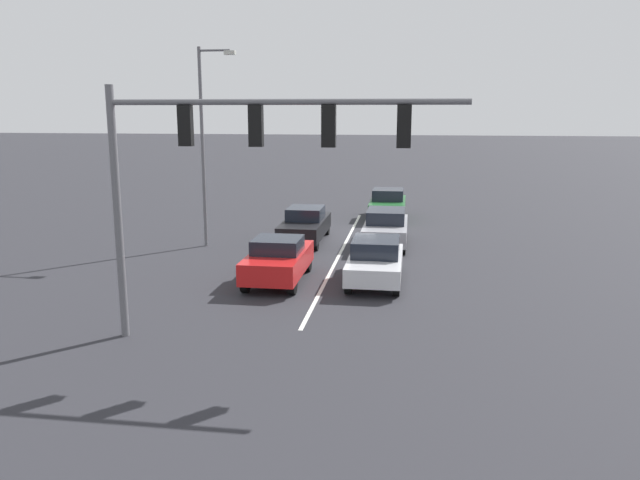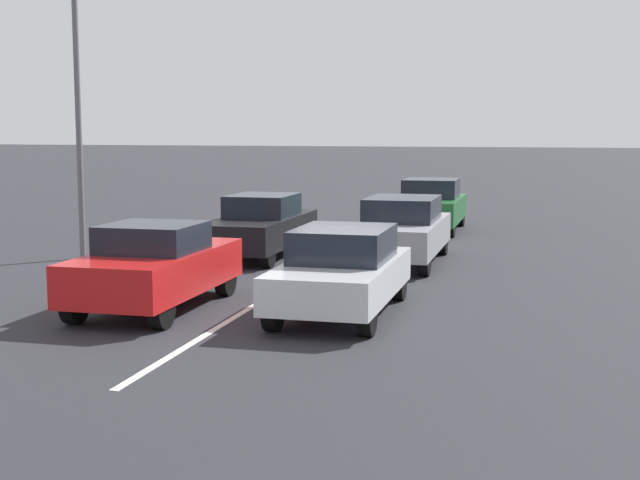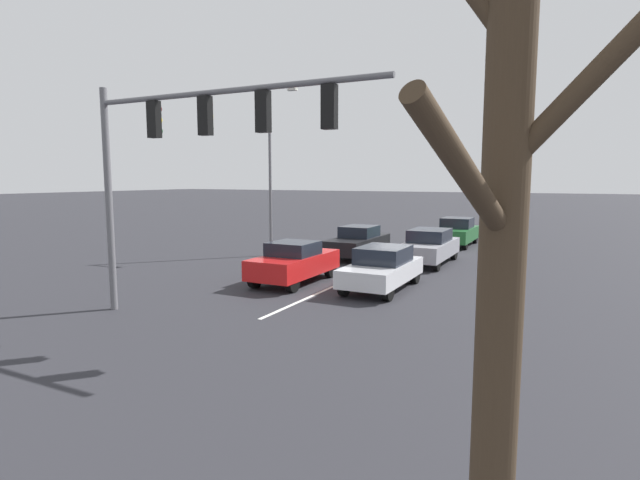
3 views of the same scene
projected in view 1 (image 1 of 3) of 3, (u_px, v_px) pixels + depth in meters
ground_plane at (349, 237)px, 28.46m from camera, size 240.00×240.00×0.00m
lane_stripe_left_divider at (341, 253)px, 25.31m from camera, size 0.12×18.50×0.01m
car_silver_leftlane_front at (375, 260)px, 20.87m from camera, size 1.75×4.09×1.46m
car_red_midlane_front at (278, 259)px, 20.93m from camera, size 1.78×4.04×1.51m
car_black_midlane_second at (305, 225)px, 27.31m from camera, size 1.71×4.51×1.51m
car_gray_leftlane_second at (386, 227)px, 26.51m from camera, size 1.79×4.48×1.54m
car_darkgreen_leftlane_third at (388, 204)px, 33.05m from camera, size 1.82×4.13×1.58m
traffic_signal_gantry at (231, 151)px, 14.64m from camera, size 8.51×0.37×6.27m
street_lamp_right_shoulder at (206, 136)px, 25.63m from camera, size 1.57×0.24×8.17m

